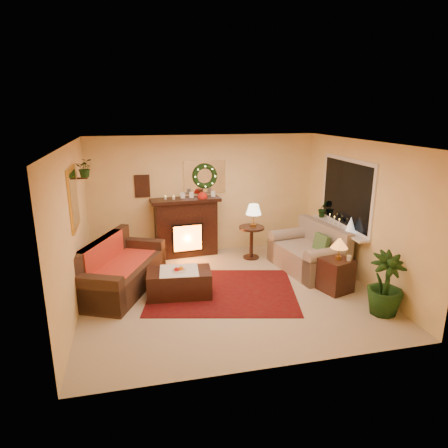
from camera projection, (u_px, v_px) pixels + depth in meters
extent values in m
plane|color=beige|center=(228.00, 291.00, 7.10)|extent=(5.00, 5.00, 0.00)
plane|color=white|center=(229.00, 143.00, 6.38)|extent=(5.00, 5.00, 0.00)
plane|color=#EFD88C|center=(205.00, 195.00, 8.85)|extent=(5.00, 5.00, 0.00)
plane|color=#EFD88C|center=(274.00, 272.00, 4.63)|extent=(5.00, 5.00, 0.00)
plane|color=#EFD88C|center=(73.00, 231.00, 6.20)|extent=(4.50, 4.50, 0.00)
plane|color=#EFD88C|center=(362.00, 213.00, 7.28)|extent=(4.50, 4.50, 0.00)
cube|color=maroon|center=(222.00, 291.00, 7.09)|extent=(2.91, 2.44, 0.01)
cube|color=brown|center=(121.00, 266.00, 7.09)|extent=(1.69, 2.28, 0.90)
cube|color=#B1261F|center=(120.00, 262.00, 7.24)|extent=(0.86, 1.40, 0.02)
cube|color=black|center=(186.00, 231.00, 8.75)|extent=(1.35, 0.52, 1.21)
sphere|color=red|center=(202.00, 197.00, 8.58)|extent=(0.22, 0.22, 0.22)
cylinder|color=beige|center=(166.00, 200.00, 8.46)|extent=(0.06, 0.06, 0.17)
cylinder|color=white|center=(174.00, 200.00, 8.46)|extent=(0.06, 0.06, 0.18)
cube|color=white|center=(205.00, 177.00, 8.72)|extent=(0.92, 0.02, 0.72)
torus|color=#194719|center=(205.00, 176.00, 8.67)|extent=(0.55, 0.11, 0.55)
cube|color=#381E11|center=(142.00, 186.00, 8.47)|extent=(0.32, 0.03, 0.48)
cube|color=gold|center=(73.00, 198.00, 6.36)|extent=(0.03, 0.84, 1.00)
imported|color=#194719|center=(86.00, 177.00, 7.03)|extent=(0.33, 0.28, 0.36)
cube|color=#A8988C|center=(307.00, 250.00, 7.94)|extent=(1.17, 1.73, 0.93)
cube|color=white|center=(347.00, 193.00, 7.72)|extent=(0.03, 1.86, 1.36)
cube|color=black|center=(346.00, 193.00, 7.72)|extent=(0.02, 1.70, 1.22)
cube|color=white|center=(339.00, 227.00, 7.89)|extent=(0.22, 1.86, 0.04)
cone|color=white|center=(351.00, 225.00, 7.44)|extent=(0.21, 0.21, 0.31)
imported|color=#0E3915|center=(323.00, 208.00, 8.52)|extent=(0.26, 0.21, 0.48)
cylinder|color=#412519|center=(251.00, 244.00, 8.62)|extent=(0.64, 0.64, 0.71)
cone|color=#FFEFC3|center=(253.00, 219.00, 8.48)|extent=(0.33, 0.33, 0.50)
cube|color=#503421|center=(336.00, 276.00, 7.06)|extent=(0.61, 0.61, 0.60)
cone|color=orange|center=(339.00, 251.00, 6.93)|extent=(0.30, 0.30, 0.44)
cube|color=black|center=(179.00, 284.00, 6.89)|extent=(1.14, 0.70, 0.46)
cylinder|color=white|center=(179.00, 272.00, 6.80)|extent=(0.25, 0.25, 0.06)
imported|color=#0D3913|center=(385.00, 287.00, 6.21)|extent=(1.72, 1.72, 3.01)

